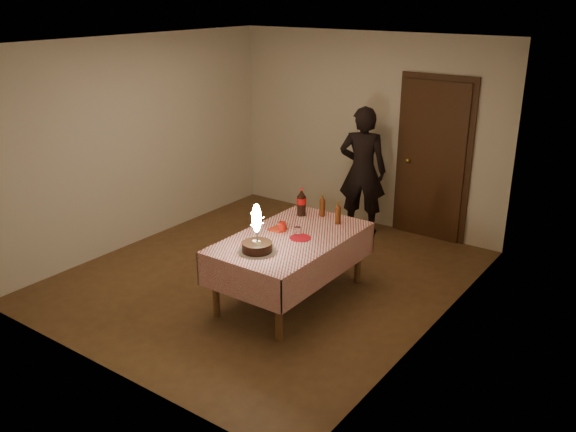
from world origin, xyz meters
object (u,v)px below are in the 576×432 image
object	(u,v)px
red_cup	(282,227)
amber_bottle_right	(338,213)
birthday_cake	(257,241)
photographer	(362,171)
dining_table	(291,245)
amber_bottle_left	(322,206)
clear_cup	(297,231)
cola_bottle	(301,202)
red_plate	(300,238)

from	to	relation	value
red_cup	amber_bottle_right	bearing A→B (deg)	55.75
red_cup	birthday_cake	bearing A→B (deg)	-78.36
red_cup	photographer	size ratio (longest dim) A/B	0.06
birthday_cake	dining_table	bearing A→B (deg)	85.01
dining_table	amber_bottle_left	size ratio (longest dim) A/B	6.75
dining_table	birthday_cake	xyz separation A→B (m)	(-0.04, -0.50, 0.21)
photographer	clear_cup	bearing A→B (deg)	-79.43
birthday_cake	clear_cup	distance (m)	0.58
birthday_cake	red_cup	distance (m)	0.59
birthday_cake	clear_cup	bearing A→B (deg)	82.26
amber_bottle_right	photographer	bearing A→B (deg)	109.78
clear_cup	cola_bottle	bearing A→B (deg)	120.53
dining_table	birthday_cake	distance (m)	0.54
amber_bottle_right	photographer	distance (m)	1.62
cola_bottle	amber_bottle_right	world-z (taller)	cola_bottle
amber_bottle_left	cola_bottle	bearing A→B (deg)	-149.51
red_cup	clear_cup	xyz separation A→B (m)	(0.20, -0.00, -0.01)
red_cup	clear_cup	distance (m)	0.20
red_cup	amber_bottle_left	world-z (taller)	amber_bottle_left
dining_table	cola_bottle	xyz separation A→B (m)	(-0.27, 0.59, 0.25)
red_cup	clear_cup	world-z (taller)	red_cup
clear_cup	photographer	world-z (taller)	photographer
clear_cup	dining_table	bearing A→B (deg)	-116.07
birthday_cake	clear_cup	size ratio (longest dim) A/B	5.44
red_cup	amber_bottle_left	bearing A→B (deg)	81.77
clear_cup	cola_bottle	xyz separation A→B (m)	(-0.31, 0.52, 0.11)
birthday_cake	cola_bottle	size ratio (longest dim) A/B	1.54
dining_table	clear_cup	size ratio (longest dim) A/B	19.11
red_cup	cola_bottle	world-z (taller)	cola_bottle
red_plate	photographer	world-z (taller)	photographer
red_plate	red_cup	xyz separation A→B (m)	(-0.27, 0.05, 0.05)
birthday_cake	photographer	bearing A→B (deg)	96.64
photographer	cola_bottle	bearing A→B (deg)	-87.11
clear_cup	photographer	bearing A→B (deg)	100.57
red_cup	photographer	distance (m)	2.06
amber_bottle_left	photographer	distance (m)	1.44
birthday_cake	photographer	xyz separation A→B (m)	(-0.31, 2.62, 0.04)
red_plate	red_cup	bearing A→B (deg)	169.24
red_cup	red_plate	bearing A→B (deg)	-10.76
dining_table	birthday_cake	size ratio (longest dim) A/B	3.51
dining_table	cola_bottle	bearing A→B (deg)	114.83
dining_table	red_plate	world-z (taller)	red_plate
birthday_cake	photographer	distance (m)	2.64
clear_cup	cola_bottle	distance (m)	0.61
amber_bottle_right	photographer	size ratio (longest dim) A/B	0.15
red_cup	amber_bottle_left	xyz separation A→B (m)	(0.09, 0.63, 0.07)
red_plate	amber_bottle_left	world-z (taller)	amber_bottle_left
amber_bottle_right	cola_bottle	bearing A→B (deg)	-178.44
dining_table	cola_bottle	size ratio (longest dim) A/B	5.42
dining_table	amber_bottle_left	xyz separation A→B (m)	(-0.07, 0.71, 0.21)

